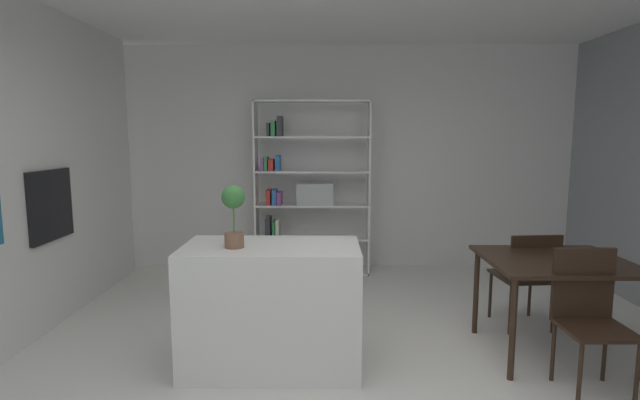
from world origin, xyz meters
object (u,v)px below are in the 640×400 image
object	(u,v)px
potted_plant_on_island	(234,210)
open_bookshelf	(303,193)
dining_table	(555,269)
dining_chair_near	(588,308)
kitchen_island	(272,306)
dining_chair_far	(528,272)
built_in_oven	(51,205)

from	to	relation	value
potted_plant_on_island	open_bookshelf	size ratio (longest dim) A/B	0.21
dining_table	dining_chair_near	size ratio (longest dim) A/B	1.11
kitchen_island	potted_plant_on_island	size ratio (longest dim) A/B	2.87
open_bookshelf	dining_table	distance (m)	3.02
kitchen_island	open_bookshelf	size ratio (longest dim) A/B	0.60
dining_table	dining_chair_far	size ratio (longest dim) A/B	1.20
built_in_oven	kitchen_island	xyz separation A→B (m)	(1.99, -0.72, -0.64)
potted_plant_on_island	dining_chair_far	size ratio (longest dim) A/B	0.51
built_in_oven	dining_table	distance (m)	4.19
potted_plant_on_island	dining_chair_near	size ratio (longest dim) A/B	0.47
open_bookshelf	dining_chair_far	size ratio (longest dim) A/B	2.44
built_in_oven	dining_chair_near	distance (m)	4.29
kitchen_island	dining_chair_far	bearing A→B (deg)	17.62
kitchen_island	potted_plant_on_island	distance (m)	0.76
built_in_oven	dining_chair_far	distance (m)	4.18
dining_chair_near	dining_chair_far	world-z (taller)	dining_chair_near
kitchen_island	dining_table	world-z (taller)	kitchen_island
dining_table	dining_chair_near	bearing A→B (deg)	-90.09
dining_table	dining_chair_far	world-z (taller)	dining_chair_far
dining_table	dining_chair_far	xyz separation A→B (m)	(0.01, 0.48, -0.16)
kitchen_island	dining_chair_near	world-z (taller)	dining_chair_near
built_in_oven	open_bookshelf	xyz separation A→B (m)	(2.12, 1.70, -0.10)
open_bookshelf	dining_chair_far	distance (m)	2.72
kitchen_island	open_bookshelf	world-z (taller)	open_bookshelf
built_in_oven	potted_plant_on_island	xyz separation A→B (m)	(1.74, -0.79, 0.08)
built_in_oven	potted_plant_on_island	size ratio (longest dim) A/B	1.40
potted_plant_on_island	built_in_oven	bearing A→B (deg)	155.59
dining_chair_near	kitchen_island	bearing A→B (deg)	171.97
potted_plant_on_island	dining_table	size ratio (longest dim) A/B	0.42
dining_chair_far	potted_plant_on_island	bearing A→B (deg)	12.02
open_bookshelf	kitchen_island	bearing A→B (deg)	-92.90
built_in_oven	dining_table	size ratio (longest dim) A/B	0.59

